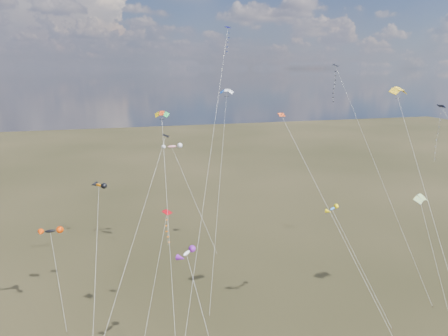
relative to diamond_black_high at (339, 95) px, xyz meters
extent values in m
cube|color=black|center=(-0.35, 1.21, 4.73)|extent=(1.36, 1.35, 0.44)
cylinder|color=silver|center=(2.60, -9.07, -11.99)|extent=(5.93, 20.57, 33.45)
cube|color=#332316|center=(5.56, -19.34, -28.65)|extent=(0.10, 0.10, 0.12)
cube|color=#0B0843|center=(-17.93, 4.99, 10.65)|extent=(1.08, 1.05, 0.31)
cylinder|color=silver|center=(-24.01, -6.79, -9.03)|extent=(12.19, 23.59, 39.38)
cube|color=black|center=(-29.84, -6.24, -4.63)|extent=(1.03, 1.08, 0.38)
cylinder|color=silver|center=(-35.57, -15.25, -16.67)|extent=(11.50, 18.04, 24.10)
cube|color=#9D030B|center=(-30.60, -11.09, -13.81)|extent=(1.43, 1.43, 0.38)
cylinder|color=silver|center=(-32.87, -14.79, -21.26)|extent=(4.58, 7.43, 14.91)
cube|color=#111952|center=(0.48, -21.43, -0.05)|extent=(0.96, 1.00, 0.35)
cube|color=#C64019|center=(-17.67, -17.00, -0.99)|extent=(0.80, 0.73, 0.37)
cylinder|color=silver|center=(-12.91, -25.63, -14.85)|extent=(9.56, 17.29, 27.73)
cylinder|color=silver|center=(-2.91, -27.16, -13.45)|extent=(0.44, 18.67, 30.54)
cylinder|color=silver|center=(-21.74, -3.62, -14.03)|extent=(7.81, 19.18, 29.39)
cube|color=#332316|center=(-25.63, -13.19, -28.65)|extent=(0.10, 0.10, 0.12)
cylinder|color=silver|center=(5.47, -18.77, -21.26)|extent=(0.53, 8.45, 14.92)
cylinder|color=silver|center=(-31.18, -17.45, -15.02)|extent=(1.36, 18.04, 27.39)
ellipsoid|color=black|center=(-46.04, -3.60, -17.79)|extent=(2.86, 1.18, 1.03)
cylinder|color=silver|center=(-45.03, -7.63, -23.25)|extent=(2.05, 8.09, 10.94)
cube|color=#332316|center=(-44.02, -11.67, -28.65)|extent=(0.10, 0.10, 0.12)
ellipsoid|color=orange|center=(-38.89, -7.79, -10.47)|extent=(2.17, 2.50, 0.90)
cylinder|color=silver|center=(-39.74, -15.39, -19.59)|extent=(1.72, 15.23, 18.26)
ellipsoid|color=silver|center=(-29.42, -18.57, -16.21)|extent=(2.39, 2.49, 0.85)
cylinder|color=silver|center=(-28.33, -23.35, -22.46)|extent=(2.21, 9.59, 12.52)
ellipsoid|color=red|center=(-26.44, 12.83, -9.83)|extent=(3.34, 1.23, 1.07)
cylinder|color=silver|center=(-23.15, 8.82, -19.27)|extent=(6.62, 8.06, 18.90)
cube|color=#332316|center=(-19.86, 4.80, -28.65)|extent=(0.10, 0.10, 0.12)
ellipsoid|color=blue|center=(-8.26, -13.86, -14.50)|extent=(2.48, 2.00, 0.71)
cylinder|color=silver|center=(-5.76, -17.95, -21.61)|extent=(5.03, 8.22, 14.23)
cube|color=#332316|center=(-3.26, -22.05, -28.65)|extent=(0.10, 0.10, 0.12)
camera|label=1|loc=(-36.30, -59.90, 4.17)|focal=32.00mm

